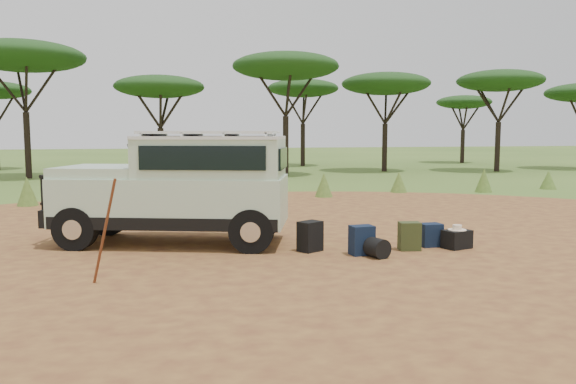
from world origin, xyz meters
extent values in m
plane|color=#446524|center=(0.00, 0.00, 0.00)|extent=(140.00, 140.00, 0.00)
cylinder|color=olive|center=(0.00, 0.00, 0.00)|extent=(23.00, 23.00, 0.01)
cone|color=#446524|center=(-6.00, 8.30, 0.42)|extent=(0.60, 0.60, 0.85)
cone|color=#446524|center=(-3.00, 9.20, 0.35)|extent=(0.60, 0.60, 0.70)
cone|color=#446524|center=(0.00, 8.80, 0.45)|extent=(0.60, 0.60, 0.90)
cone|color=#446524|center=(3.00, 8.40, 0.40)|extent=(0.60, 0.60, 0.80)
cone|color=#446524|center=(6.00, 9.10, 0.38)|extent=(0.60, 0.60, 0.75)
cone|color=#446524|center=(9.00, 8.50, 0.42)|extent=(0.60, 0.60, 0.85)
cone|color=#446524|center=(12.00, 8.90, 0.35)|extent=(0.60, 0.60, 0.70)
cylinder|color=black|center=(-8.00, 19.00, 1.53)|extent=(0.28, 0.28, 3.06)
ellipsoid|color=#1A3C15|center=(-8.00, 19.00, 5.58)|extent=(5.50, 5.50, 1.38)
cylinder|color=black|center=(-2.00, 18.20, 1.17)|extent=(0.28, 0.28, 2.34)
ellipsoid|color=#1A3C15|center=(-2.00, 18.20, 4.26)|extent=(4.20, 4.20, 1.05)
cylinder|color=black|center=(4.00, 17.80, 1.46)|extent=(0.28, 0.28, 2.93)
ellipsoid|color=#1A3C15|center=(4.00, 17.80, 5.33)|extent=(5.20, 5.20, 1.30)
cylinder|color=black|center=(10.00, 19.50, 1.30)|extent=(0.28, 0.28, 2.61)
ellipsoid|color=#1A3C15|center=(10.00, 19.50, 4.76)|extent=(4.80, 4.80, 1.20)
cylinder|color=black|center=(16.00, 18.00, 1.35)|extent=(0.28, 0.28, 2.70)
ellipsoid|color=#1A3C15|center=(16.00, 18.00, 4.92)|extent=(4.60, 4.60, 1.15)
cylinder|color=black|center=(7.00, 25.50, 1.35)|extent=(0.28, 0.28, 2.70)
ellipsoid|color=#1A3C15|center=(7.00, 25.50, 4.92)|extent=(4.50, 4.50, 1.12)
cylinder|color=black|center=(19.00, 26.50, 1.17)|extent=(0.28, 0.28, 2.34)
ellipsoid|color=#1A3C15|center=(19.00, 26.50, 4.26)|extent=(3.80, 3.80, 0.95)
cube|color=#B4CEB0|center=(-2.13, 1.63, 0.84)|extent=(4.55, 2.97, 0.89)
cube|color=black|center=(-2.13, 1.63, 0.51)|extent=(4.48, 2.98, 0.22)
cube|color=#B4CEB0|center=(-1.41, 1.39, 1.63)|extent=(3.00, 2.40, 0.70)
cube|color=silver|center=(-1.41, 1.39, 2.01)|extent=(3.01, 2.43, 0.06)
cube|color=silver|center=(-1.41, 1.39, 2.11)|extent=(2.78, 2.27, 0.05)
cube|color=#B4CEB0|center=(-3.39, 2.05, 1.38)|extent=(1.99, 2.03, 0.19)
cube|color=black|center=(-2.63, 1.80, 1.67)|extent=(0.60, 1.40, 0.49)
cube|color=black|center=(-1.68, 0.59, 1.67)|extent=(2.12, 0.73, 0.42)
cube|color=black|center=(-1.14, 2.20, 1.67)|extent=(2.12, 0.73, 0.42)
cube|color=black|center=(-0.15, 0.98, 1.63)|extent=(0.48, 1.33, 0.39)
cube|color=black|center=(-4.18, 2.31, 0.56)|extent=(0.66, 1.65, 0.32)
cylinder|color=black|center=(-4.29, 2.35, 1.31)|extent=(0.44, 1.17, 0.07)
cylinder|color=black|center=(-4.29, 2.35, 0.81)|extent=(0.44, 1.17, 0.07)
cylinder|color=silver|center=(-4.39, 2.10, 1.12)|extent=(0.13, 0.22, 0.21)
cylinder|color=silver|center=(-4.22, 2.60, 1.12)|extent=(0.13, 0.22, 0.21)
cube|color=silver|center=(-4.25, 2.33, 0.67)|extent=(0.16, 0.39, 0.11)
cylinder|color=black|center=(-2.30, 2.55, 1.56)|extent=(0.09, 0.09, 0.77)
cylinder|color=black|center=(-3.87, 1.42, 0.39)|extent=(0.83, 0.50, 0.79)
cylinder|color=black|center=(-3.40, 2.85, 0.39)|extent=(0.83, 0.50, 0.79)
cylinder|color=black|center=(-0.85, 0.42, 0.39)|extent=(0.83, 0.50, 0.79)
cylinder|color=black|center=(-0.38, 1.85, 0.39)|extent=(0.83, 0.50, 0.79)
cylinder|color=maroon|center=(-3.18, -1.20, 0.75)|extent=(0.40, 0.44, 1.50)
cube|color=black|center=(0.18, 0.30, 0.27)|extent=(0.49, 0.45, 0.54)
cube|color=#111F37|center=(0.97, -0.20, 0.26)|extent=(0.41, 0.31, 0.51)
cube|color=#2C3B1B|center=(1.94, -0.04, 0.26)|extent=(0.41, 0.33, 0.51)
cube|color=#111F37|center=(2.47, 0.17, 0.22)|extent=(0.39, 0.30, 0.43)
cube|color=black|center=(2.85, -0.10, 0.17)|extent=(0.56, 0.46, 0.34)
cylinder|color=black|center=(1.14, -0.47, 0.17)|extent=(0.42, 0.42, 0.34)
cylinder|color=beige|center=(2.85, -0.10, 0.35)|extent=(0.33, 0.33, 0.01)
cylinder|color=beige|center=(2.85, -0.10, 0.40)|extent=(0.17, 0.17, 0.08)
camera|label=1|loc=(-2.56, -9.13, 2.10)|focal=35.00mm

